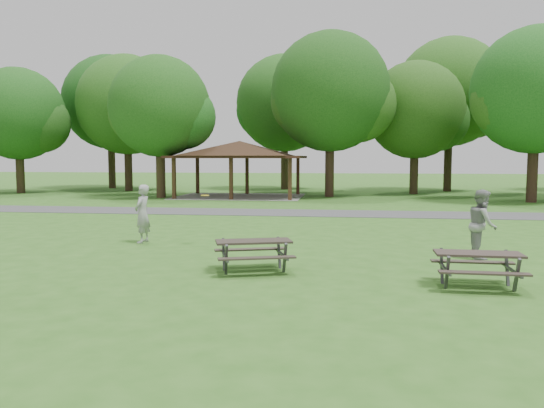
{
  "coord_description": "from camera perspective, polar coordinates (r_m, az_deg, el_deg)",
  "views": [
    {
      "loc": [
        3.11,
        -11.09,
        2.63
      ],
      "look_at": [
        1.0,
        4.0,
        1.3
      ],
      "focal_mm": 35.0,
      "sensor_mm": 36.0,
      "label": 1
    }
  ],
  "objects": [
    {
      "name": "asphalt_path",
      "position": [
        25.42,
        0.89,
        -0.92
      ],
      "size": [
        120.0,
        3.2,
        0.02
      ],
      "primitive_type": "cube",
      "color": "#434345",
      "rests_on": "ground"
    },
    {
      "name": "tree_row_g",
      "position": [
        35.09,
        26.63,
        10.52
      ],
      "size": [
        7.77,
        7.4,
        10.25
      ],
      "color": "black",
      "rests_on": "ground"
    },
    {
      "name": "picnic_table_far",
      "position": [
        11.6,
        21.28,
        -5.72
      ],
      "size": [
        1.73,
        1.42,
        0.74
      ],
      "color": "#2F2622",
      "rests_on": "ground"
    },
    {
      "name": "picnic_table_middle",
      "position": [
        12.32,
        -2.0,
        -4.72
      ],
      "size": [
        2.07,
        1.85,
        0.75
      ],
      "color": "#2B251F",
      "rests_on": "ground"
    },
    {
      "name": "frisbee_in_flight",
      "position": [
        15.92,
        -7.23,
        0.93
      ],
      "size": [
        0.28,
        0.28,
        0.02
      ],
      "color": "yellow",
      "rests_on": "ground"
    },
    {
      "name": "tree_row_b",
      "position": [
        43.9,
        -25.54,
        8.48
      ],
      "size": [
        7.14,
        6.8,
        9.28
      ],
      "color": "#2E2114",
      "rests_on": "ground"
    },
    {
      "name": "tree_deep_b",
      "position": [
        44.61,
        1.5,
        10.47
      ],
      "size": [
        8.4,
        8.0,
        11.13
      ],
      "color": "#322416",
      "rests_on": "ground"
    },
    {
      "name": "frisbee_catcher",
      "position": [
        14.83,
        21.66,
        -2.03
      ],
      "size": [
        0.77,
        0.94,
        1.82
      ],
      "primitive_type": "imported",
      "rotation": [
        0.0,
        0.0,
        1.48
      ],
      "color": "gray",
      "rests_on": "ground"
    },
    {
      "name": "tree_row_f",
      "position": [
        40.06,
        15.28,
        9.42
      ],
      "size": [
        7.35,
        7.0,
        9.55
      ],
      "color": "black",
      "rests_on": "ground"
    },
    {
      "name": "pavilion",
      "position": [
        35.81,
        -3.51,
        5.68
      ],
      "size": [
        8.6,
        7.01,
        3.76
      ],
      "color": "#362213",
      "rests_on": "ground"
    },
    {
      "name": "tree_row_c",
      "position": [
        43.75,
        -15.19,
        9.95
      ],
      "size": [
        8.19,
        7.8,
        10.67
      ],
      "color": "black",
      "rests_on": "ground"
    },
    {
      "name": "tree_deep_c",
      "position": [
        44.12,
        18.7,
        11.0
      ],
      "size": [
        8.82,
        8.4,
        11.9
      ],
      "color": "black",
      "rests_on": "ground"
    },
    {
      "name": "tree_row_d",
      "position": [
        35.84,
        -11.86,
        9.91
      ],
      "size": [
        6.93,
        6.6,
        9.27
      ],
      "color": "#322416",
      "rests_on": "ground"
    },
    {
      "name": "ground",
      "position": [
        11.82,
        -7.58,
        -7.92
      ],
      "size": [
        160.0,
        160.0,
        0.0
      ],
      "primitive_type": "plane",
      "color": "#2E621C",
      "rests_on": "ground"
    },
    {
      "name": "tree_row_e",
      "position": [
        36.37,
        6.45,
        11.52
      ],
      "size": [
        8.4,
        8.0,
        11.02
      ],
      "color": "black",
      "rests_on": "ground"
    },
    {
      "name": "frisbee_thrower",
      "position": [
        16.89,
        -13.76,
        -1.02
      ],
      "size": [
        0.49,
        0.7,
        1.81
      ],
      "primitive_type": "imported",
      "rotation": [
        0.0,
        0.0,
        -1.67
      ],
      "color": "#99999B",
      "rests_on": "ground"
    },
    {
      "name": "tree_deep_a",
      "position": [
        48.2,
        -16.88,
        10.14
      ],
      "size": [
        8.4,
        8.0,
        11.38
      ],
      "color": "#2F2114",
      "rests_on": "ground"
    }
  ]
}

